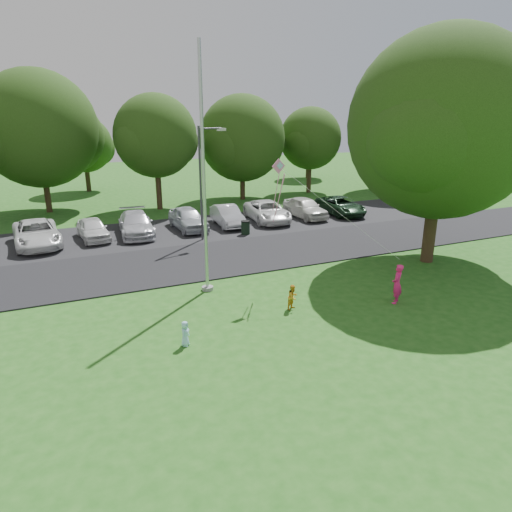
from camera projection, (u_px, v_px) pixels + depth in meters
name	position (u px, v px, depth m)	size (l,w,h in m)	color
ground	(341.00, 322.00, 16.81)	(120.00, 120.00, 0.00)	#205917
park_road	(246.00, 254.00, 24.64)	(60.00, 6.00, 0.06)	black
parking_strip	(208.00, 227.00, 30.30)	(42.00, 7.00, 0.06)	black
flagpole	(204.00, 195.00, 18.54)	(0.50, 0.50, 10.00)	#B7BABF
street_lamp	(204.00, 173.00, 26.35)	(1.83, 0.65, 6.64)	#3F3F44
trash_can	(246.00, 228.00, 28.42)	(0.57, 0.57, 0.91)	black
big_tree	(442.00, 130.00, 21.50)	(9.52, 8.92, 11.25)	#332316
tree_row	(191.00, 133.00, 36.78)	(64.35, 11.94, 10.88)	#332316
horizon_trees	(188.00, 143.00, 46.57)	(77.46, 7.20, 7.02)	#332316
parked_cars	(206.00, 217.00, 29.91)	(23.06, 5.46, 1.46)	silver
woman	(397.00, 284.00, 18.25)	(0.59, 0.39, 1.63)	#F82177
child_yellow	(293.00, 297.00, 17.78)	(0.48, 0.38, 0.99)	gold
child_blue	(185.00, 334.00, 14.99)	(0.43, 0.28, 0.87)	#A1E1F7
kite	(281.00, 179.00, 18.58)	(3.97, 3.71, 3.74)	pink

